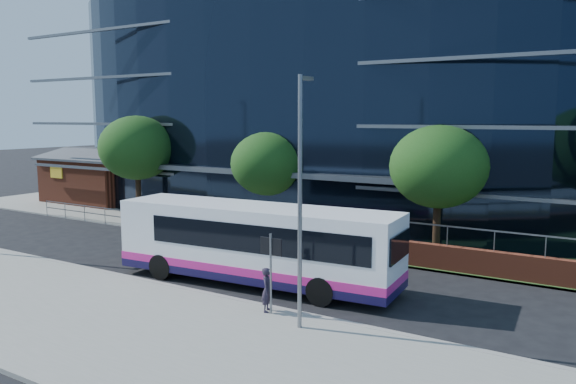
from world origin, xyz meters
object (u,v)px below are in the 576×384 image
Objects in this scene: tree_far_c at (439,167)px; tree_far_a at (137,148)px; pedestrian at (267,290)px; street_sign at (271,257)px; streetlight_east at (300,195)px; brick_pavilion at (101,178)px; city_bus at (258,243)px; tree_far_b at (268,164)px.

tree_far_a is at bearing 180.00° from tree_far_c.
street_sign is at bearing -130.07° from pedestrian.
streetlight_east is 5.15× the size of pedestrian.
street_sign is at bearing -29.65° from brick_pavilion.
streetlight_east is at bearing -45.04° from city_bus.
tree_far_c is (20.00, 0.00, -0.33)m from tree_far_a.
city_bus is (-5.08, -7.67, -2.80)m from tree_far_c.
streetlight_east is (19.00, -11.17, -0.42)m from tree_far_a.
city_bus is (4.92, -8.17, -2.47)m from tree_far_b.
city_bus is (-4.08, 3.51, -2.70)m from streetlight_east.
street_sign is 0.40× the size of tree_far_a.
streetlight_east is at bearing -52.37° from tree_far_b.
brick_pavilion is 1.32× the size of tree_far_c.
tree_far_b reaches higher than city_bus.
tree_far_a is at bearing -177.14° from tree_far_b.
tree_far_a is at bearing -26.55° from brick_pavilion.
tree_far_c is (10.00, -0.50, 0.33)m from tree_far_b.
brick_pavilion is 10.48m from tree_far_a.
streetlight_east reaches higher than city_bus.
tree_far_b is 14.74m from streetlight_east.
street_sign is 11.14m from tree_far_c.
street_sign is at bearing 158.64° from streetlight_east.
city_bus is (23.92, -12.16, -0.20)m from brick_pavilion.
streetlight_east is 3.97m from pedestrian.
tree_far_c is at bearing 0.00° from tree_far_a.
tree_far_b is at bearing 127.63° from streetlight_east.
streetlight_east reaches higher than tree_far_c.
pedestrian is at bearing 157.87° from street_sign.
tree_far_a is (9.00, -4.50, 2.92)m from brick_pavilion.
tree_far_b is 0.49× the size of city_bus.
pedestrian is at bearing -104.50° from tree_far_c.
tree_far_c is 4.19× the size of pedestrian.
tree_far_c is 0.53× the size of city_bus.
tree_far_a is at bearing 40.79° from pedestrian.
brick_pavilion is at bearing 168.12° from tree_far_b.
streetlight_east is at bearing -21.36° from street_sign.
tree_far_c is at bearing -8.82° from brick_pavilion.
city_bus is (14.92, -7.67, -3.13)m from tree_far_a.
city_bus is 3.78m from pedestrian.
streetlight_east is (1.50, -0.59, 2.29)m from street_sign.
tree_far_a is 1.15× the size of tree_far_b.
tree_far_b is 3.89× the size of pedestrian.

